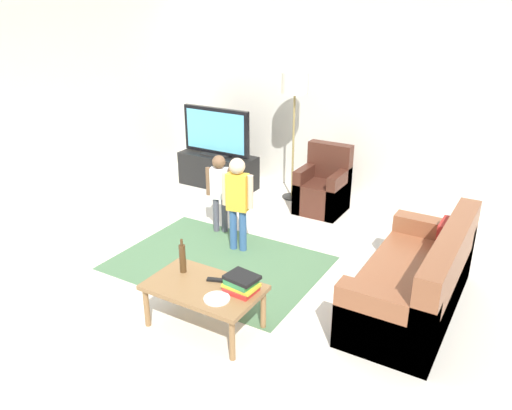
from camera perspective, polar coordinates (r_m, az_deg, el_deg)
ground at (r=5.32m, az=-3.33°, el=-8.64°), size 7.80×7.80×0.00m
wall_back at (r=7.35m, az=9.75°, el=11.32°), size 6.00×0.12×2.70m
wall_left at (r=6.86m, az=-25.21°, el=8.69°), size 0.12×6.00×2.70m
area_rug at (r=5.67m, az=-4.20°, el=-6.45°), size 2.20×1.60×0.01m
tv_stand at (r=7.80m, az=-4.23°, el=3.81°), size 1.20×0.44×0.50m
tv at (r=7.61m, az=-4.45°, el=8.08°), size 1.10×0.28×0.71m
couch at (r=4.97m, az=17.77°, el=-8.36°), size 0.80×1.80×0.86m
armchair at (r=6.95m, az=7.55°, el=1.74°), size 0.60×0.60×0.90m
floor_lamp at (r=7.02m, az=4.35°, el=12.65°), size 0.36×0.36×1.78m
child_near_tv at (r=6.17m, az=-4.09°, el=2.05°), size 0.31×0.19×0.98m
child_center at (r=5.68m, az=-2.06°, el=1.00°), size 0.36×0.18×1.10m
coffee_table at (r=4.51m, az=-5.81°, el=-9.45°), size 1.00×0.60×0.42m
book_stack at (r=4.35m, az=-1.64°, el=-8.73°), size 0.29×0.25×0.15m
bottle at (r=4.64m, az=-8.19°, el=-5.87°), size 0.06×0.06×0.33m
tv_remote at (r=4.54m, az=-4.43°, el=-8.32°), size 0.18×0.10×0.02m
plate at (r=4.29m, az=-4.38°, el=-10.37°), size 0.22×0.22×0.02m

